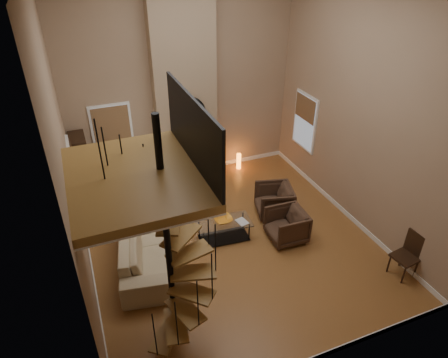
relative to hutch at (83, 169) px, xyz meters
name	(u,v)px	position (x,y,z in m)	size (l,w,h in m)	color
ground	(231,241)	(2.77, -2.83, -0.95)	(6.00, 6.50, 0.01)	#B07438
back_wall	(182,79)	(2.77, 0.42, 1.80)	(6.00, 0.02, 5.50)	tan
front_wall	(333,229)	(2.77, -6.08, 1.80)	(6.00, 0.02, 5.50)	tan
left_wall	(65,157)	(-0.23, -2.83, 1.80)	(0.02, 6.50, 5.50)	tan
right_wall	(362,107)	(5.77, -2.83, 1.80)	(0.02, 6.50, 5.50)	tan
baseboard_back	(187,171)	(2.77, 0.41, -0.89)	(6.00, 0.02, 0.12)	white
baseboard_left	(93,275)	(-0.22, -2.83, -0.89)	(0.02, 6.50, 0.12)	white
baseboard_right	(342,209)	(5.76, -2.83, -0.89)	(0.02, 6.50, 0.12)	white
chimney_breast	(184,81)	(2.77, 0.23, 1.80)	(1.60, 0.38, 5.50)	tan
hearth	(195,183)	(2.77, -0.26, -0.93)	(1.50, 0.60, 0.04)	black
firebox	(191,162)	(2.77, 0.03, -0.40)	(0.95, 0.02, 0.72)	black
mantel	(190,143)	(2.77, -0.05, 0.20)	(1.70, 0.18, 0.06)	white
mirror_frame	(188,114)	(2.77, 0.01, 1.00)	(0.94, 0.94, 0.10)	black
mirror_disc	(188,114)	(2.77, 0.02, 1.00)	(0.80, 0.80, 0.01)	white
vase_left	(170,141)	(2.22, -0.01, 0.35)	(0.24, 0.24, 0.25)	black
vase_right	(211,135)	(3.37, -0.01, 0.33)	(0.20, 0.20, 0.21)	#185450
window_back	(113,132)	(0.87, 0.40, 0.67)	(1.02, 0.06, 1.52)	white
window_right	(305,121)	(5.74, -0.83, 0.68)	(0.06, 1.02, 1.52)	white
entry_door	(78,188)	(-0.18, -1.03, 0.10)	(0.10, 1.05, 2.16)	white
loft	(142,172)	(0.73, -4.63, 2.29)	(1.70, 2.20, 1.09)	olive
spiral_stair	(169,250)	(0.99, -4.62, 0.83)	(1.47, 1.47, 4.06)	black
hutch	(83,169)	(0.00, 0.00, 0.00)	(0.37, 0.78, 1.75)	black
sofa	(146,243)	(0.92, -2.68, -0.55)	(2.72, 1.06, 0.79)	tan
armchair_near	(277,201)	(4.23, -2.26, -0.60)	(0.83, 0.85, 0.78)	#452E20
armchair_far	(289,225)	(4.03, -3.21, -0.60)	(0.79, 0.81, 0.74)	#452E20
coffee_table	(224,228)	(2.66, -2.70, -0.67)	(1.26, 0.71, 0.45)	silver
bowl	(223,220)	(2.66, -2.65, -0.45)	(0.40, 0.40, 0.10)	orange
book	(241,222)	(3.01, -2.85, -0.49)	(0.21, 0.28, 0.03)	gray
floor_lamp	(141,160)	(1.29, -0.92, 0.46)	(0.41, 0.41, 1.71)	black
accent_lamp	(239,161)	(4.24, 0.07, -0.70)	(0.13, 0.13, 0.47)	orange
side_chair	(409,253)	(5.65, -5.05, -0.42)	(0.50, 0.50, 0.96)	black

